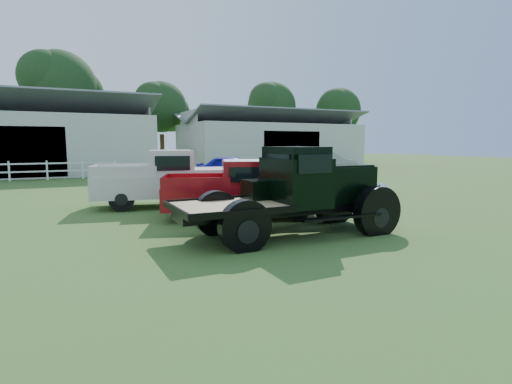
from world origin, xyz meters
name	(u,v)px	position (x,y,z in m)	size (l,w,h in m)	color
ground	(271,245)	(0.00, 0.00, 0.00)	(120.00, 120.00, 0.00)	#4A642A
shed_left	(17,136)	(-7.00, 26.00, 2.80)	(18.80, 10.20, 5.60)	#A1A1A1
shed_right	(269,140)	(14.00, 27.00, 2.60)	(16.80, 9.20, 5.20)	#A1A1A1
tree_b	(61,105)	(-4.00, 34.00, 5.75)	(6.90, 6.90, 11.50)	black
tree_c	(162,121)	(5.00, 33.00, 4.50)	(5.40, 5.40, 9.00)	black
tree_d	(272,119)	(18.00, 34.00, 5.00)	(6.00, 6.00, 10.00)	black
tree_e	(338,122)	(26.00, 32.00, 4.75)	(5.70, 5.70, 9.50)	black
vintage_flatbed	(291,191)	(0.91, 0.69, 1.08)	(5.47, 2.17, 2.17)	black
red_pickup	(242,189)	(0.74, 3.31, 0.88)	(4.84, 1.86, 1.76)	maroon
white_pickup	(169,179)	(-0.67, 6.56, 0.98)	(5.35, 2.07, 1.96)	beige
misc_car_blue	(233,168)	(5.17, 14.70, 0.76)	(1.79, 4.44, 1.51)	#1413A7
misc_car_grey	(322,164)	(11.71, 14.77, 0.86)	(1.83, 5.24, 1.73)	gray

